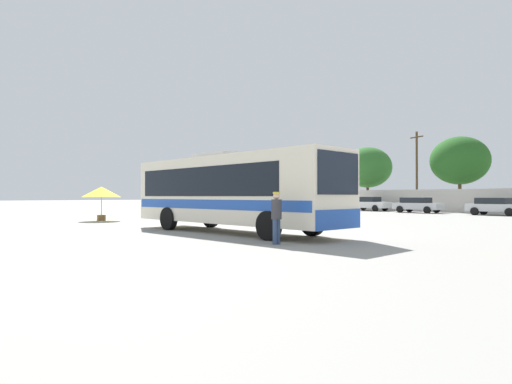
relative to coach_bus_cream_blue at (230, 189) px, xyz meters
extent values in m
plane|color=gray|center=(-0.06, 10.87, -1.86)|extent=(300.00, 300.00, 0.00)
cube|color=silver|center=(0.12, 0.01, -0.02)|extent=(11.30, 3.86, 2.79)
cube|color=black|center=(-0.43, -0.05, 0.32)|extent=(9.32, 3.65, 1.23)
cube|color=#2351B2|center=(0.12, 0.01, -0.63)|extent=(11.08, 3.86, 0.39)
cube|color=#19212D|center=(5.63, 0.68, 0.48)|extent=(0.32, 2.28, 1.45)
cube|color=#2351B2|center=(5.64, 0.68, -1.08)|extent=(0.36, 2.49, 0.67)
cube|color=#B2B2B2|center=(-0.70, -0.08, 1.50)|extent=(2.35, 1.66, 0.24)
cylinder|color=black|center=(3.38, 1.64, -1.34)|extent=(1.07, 0.42, 1.04)
cylinder|color=black|center=(3.68, -0.79, -1.34)|extent=(1.07, 0.42, 1.04)
cylinder|color=black|center=(-3.05, 0.86, -1.34)|extent=(1.07, 0.42, 1.04)
cylinder|color=black|center=(-2.75, -1.57, -1.34)|extent=(1.07, 0.42, 1.04)
cylinder|color=#33476B|center=(4.80, -1.30, -1.45)|extent=(0.15, 0.15, 0.81)
cylinder|color=#33476B|center=(4.82, -1.45, -1.45)|extent=(0.15, 0.15, 0.81)
cylinder|color=#38383D|center=(4.81, -1.37, -0.72)|extent=(0.39, 0.39, 0.64)
sphere|color=beige|center=(4.81, -1.37, -0.29)|extent=(0.22, 0.22, 0.22)
cylinder|color=yellow|center=(4.81, -1.37, -0.19)|extent=(0.23, 0.23, 0.07)
cylinder|color=gray|center=(-12.22, -1.70, -0.80)|extent=(0.05, 0.05, 2.11)
cone|color=yellow|center=(-12.22, -1.70, -0.03)|extent=(2.42, 2.42, 0.66)
cube|color=brown|center=(-12.22, -1.70, -1.68)|extent=(0.47, 0.47, 0.36)
cube|color=silver|center=(-13.52, 26.49, -1.22)|extent=(4.41, 2.10, 0.64)
cube|color=black|center=(-13.73, 26.47, -0.64)|extent=(2.47, 1.82, 0.52)
cylinder|color=black|center=(-12.25, 27.46, -1.54)|extent=(0.65, 0.26, 0.64)
cylinder|color=black|center=(-12.13, 25.70, -1.54)|extent=(0.65, 0.26, 0.64)
cylinder|color=black|center=(-14.91, 27.27, -1.54)|extent=(0.65, 0.26, 0.64)
cylinder|color=black|center=(-14.78, 25.51, -1.54)|extent=(0.65, 0.26, 0.64)
cube|color=#B7BABF|center=(-7.37, 25.81, -1.23)|extent=(4.45, 2.14, 0.60)
cube|color=black|center=(-7.58, 25.79, -0.68)|extent=(2.50, 1.84, 0.49)
cylinder|color=black|center=(-6.10, 26.79, -1.54)|extent=(0.66, 0.27, 0.64)
cylinder|color=black|center=(-5.96, 25.03, -1.54)|extent=(0.66, 0.27, 0.64)
cylinder|color=black|center=(-8.77, 26.58, -1.54)|extent=(0.66, 0.27, 0.64)
cylinder|color=black|center=(-8.63, 24.82, -1.54)|extent=(0.66, 0.27, 0.64)
cube|color=#B7BABF|center=(-0.56, 26.05, -1.23)|extent=(4.27, 2.08, 0.61)
cube|color=black|center=(-0.76, 26.03, -0.68)|extent=(2.39, 1.81, 0.50)
cylinder|color=black|center=(0.79, 25.26, -1.54)|extent=(0.65, 0.26, 0.64)
cylinder|color=black|center=(-1.90, 26.84, -1.54)|extent=(0.65, 0.26, 0.64)
cylinder|color=black|center=(-1.78, 25.08, -1.54)|extent=(0.65, 0.26, 0.64)
cylinder|color=#4C3823|center=(-11.27, 31.74, 2.42)|extent=(0.24, 0.24, 8.56)
cube|color=#473321|center=(-11.27, 31.74, 6.10)|extent=(1.78, 0.53, 0.12)
cylinder|color=brown|center=(-17.85, 31.71, -0.35)|extent=(0.32, 0.32, 3.01)
ellipsoid|color=#2D6628|center=(-17.85, 31.71, 3.16)|extent=(5.74, 5.74, 4.88)
cylinder|color=brown|center=(-6.34, 31.42, -0.30)|extent=(0.32, 0.32, 3.12)
ellipsoid|color=#23561E|center=(-6.34, 31.42, 3.22)|extent=(5.59, 5.59, 4.75)
camera|label=1|loc=(15.57, -10.29, -0.29)|focal=30.25mm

